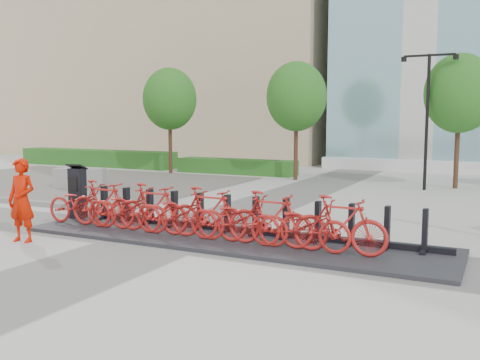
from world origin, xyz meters
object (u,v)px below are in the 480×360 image
at_px(bike_0, 80,204).
at_px(kiosk, 78,192).
at_px(worker_red, 22,200).
at_px(jersey_barrier, 80,178).

distance_m(bike_0, kiosk, 0.98).
relative_size(bike_0, worker_red, 1.06).
bearing_deg(jersey_barrier, kiosk, -68.75).
bearing_deg(jersey_barrier, bike_0, -68.37).
bearing_deg(worker_red, jersey_barrier, 118.84).
bearing_deg(worker_red, kiosk, 98.49).
height_order(bike_0, kiosk, kiosk).
height_order(worker_red, jersey_barrier, worker_red).
height_order(bike_0, worker_red, worker_red).
xyz_separation_m(kiosk, worker_red, (0.64, -2.36, 0.15)).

